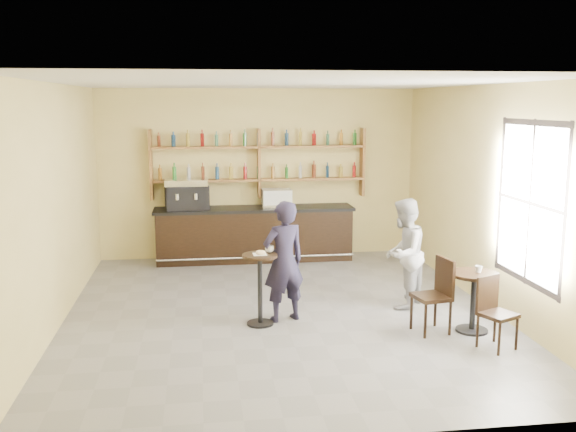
{
  "coord_description": "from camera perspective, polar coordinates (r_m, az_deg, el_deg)",
  "views": [
    {
      "loc": [
        -1.1,
        -8.65,
        2.95
      ],
      "look_at": [
        0.2,
        0.8,
        1.25
      ],
      "focal_mm": 40.0,
      "sensor_mm": 36.0,
      "label": 1
    }
  ],
  "objects": [
    {
      "name": "wall_left",
      "position": [
        8.96,
        -19.98,
        0.83
      ],
      "size": [
        0.0,
        7.0,
        7.0
      ],
      "primitive_type": "plane",
      "rotation": [
        1.57,
        0.0,
        1.57
      ],
      "color": "#E4D081",
      "rests_on": "floor"
    },
    {
      "name": "ceiling",
      "position": [
        8.73,
        -0.6,
        11.74
      ],
      "size": [
        7.0,
        7.0,
        0.0
      ],
      "primitive_type": "plane",
      "rotation": [
        3.14,
        0.0,
        0.0
      ],
      "color": "white",
      "rests_on": "wall_back"
    },
    {
      "name": "bar_counter",
      "position": [
        12.09,
        -3.0,
        -1.59
      ],
      "size": [
        3.71,
        0.72,
        1.01
      ],
      "primitive_type": null,
      "color": "black",
      "rests_on": "floor"
    },
    {
      "name": "cafe_table",
      "position": [
        8.71,
        16.13,
        -7.37
      ],
      "size": [
        0.72,
        0.72,
        0.79
      ],
      "primitive_type": null,
      "rotation": [
        0.0,
        0.0,
        0.17
      ],
      "color": "black",
      "rests_on": "floor"
    },
    {
      "name": "napkin",
      "position": [
        8.48,
        -2.53,
        -3.41
      ],
      "size": [
        0.18,
        0.18,
        0.0
      ],
      "primitive_type": "cube",
      "rotation": [
        0.0,
        0.0,
        0.03
      ],
      "color": "white",
      "rests_on": "pedestal_table"
    },
    {
      "name": "espresso_machine",
      "position": [
        11.92,
        -8.99,
        1.93
      ],
      "size": [
        0.83,
        0.59,
        0.55
      ],
      "primitive_type": null,
      "rotation": [
        0.0,
        0.0,
        0.12
      ],
      "color": "black",
      "rests_on": "bar_counter"
    },
    {
      "name": "liquor_bottles",
      "position": [
        12.11,
        -2.6,
        5.5
      ],
      "size": [
        3.68,
        0.1,
        1.0
      ],
      "primitive_type": null,
      "color": "#8C5919",
      "rests_on": "shelf_unit"
    },
    {
      "name": "man_main",
      "position": [
        8.68,
        -0.39,
        -4.05
      ],
      "size": [
        0.7,
        0.58,
        1.66
      ],
      "primitive_type": "imported",
      "rotation": [
        0.0,
        0.0,
        3.48
      ],
      "color": "black",
      "rests_on": "floor"
    },
    {
      "name": "wall_right",
      "position": [
        9.67,
        17.35,
        1.61
      ],
      "size": [
        0.0,
        7.0,
        7.0
      ],
      "primitive_type": "plane",
      "rotation": [
        1.57,
        0.0,
        -1.57
      ],
      "color": "#E4D081",
      "rests_on": "floor"
    },
    {
      "name": "chair_south",
      "position": [
        8.2,
        18.17,
        -8.26
      ],
      "size": [
        0.51,
        0.51,
        0.87
      ],
      "primitive_type": null,
      "rotation": [
        0.0,
        0.0,
        0.45
      ],
      "color": "black",
      "rests_on": "floor"
    },
    {
      "name": "cup_pedestal",
      "position": [
        8.58,
        -1.66,
        -2.95
      ],
      "size": [
        0.13,
        0.13,
        0.09
      ],
      "primitive_type": "imported",
      "rotation": [
        0.0,
        0.0,
        0.08
      ],
      "color": "white",
      "rests_on": "pedestal_table"
    },
    {
      "name": "patron_second",
      "position": [
        9.41,
        10.24,
        -3.29
      ],
      "size": [
        0.94,
        0.98,
        1.59
      ],
      "primitive_type": "imported",
      "rotation": [
        0.0,
        0.0,
        -2.2
      ],
      "color": "#9A9A9F",
      "rests_on": "floor"
    },
    {
      "name": "donut",
      "position": [
        8.47,
        -2.46,
        -3.26
      ],
      "size": [
        0.14,
        0.14,
        0.05
      ],
      "primitive_type": "torus",
      "rotation": [
        0.0,
        0.0,
        0.1
      ],
      "color": "gold",
      "rests_on": "napkin"
    },
    {
      "name": "window_frame",
      "position": [
        8.59,
        20.68,
        1.08
      ],
      "size": [
        0.04,
        1.7,
        2.1
      ],
      "primitive_type": null,
      "color": "black",
      "rests_on": "wall_right"
    },
    {
      "name": "wall_back",
      "position": [
        12.28,
        -2.64,
        3.78
      ],
      "size": [
        7.0,
        0.0,
        7.0
      ],
      "primitive_type": "plane",
      "rotation": [
        1.57,
        0.0,
        0.0
      ],
      "color": "#E4D081",
      "rests_on": "floor"
    },
    {
      "name": "pastry_case",
      "position": [
        12.02,
        -1.02,
        1.6
      ],
      "size": [
        0.62,
        0.53,
        0.34
      ],
      "primitive_type": null,
      "rotation": [
        0.0,
        0.0,
        -0.16
      ],
      "color": "silver",
      "rests_on": "bar_counter"
    },
    {
      "name": "chair_west",
      "position": [
        8.52,
        12.62,
        -6.94
      ],
      "size": [
        0.49,
        0.49,
        0.97
      ],
      "primitive_type": null,
      "rotation": [
        0.0,
        0.0,
        -1.39
      ],
      "color": "black",
      "rests_on": "floor"
    },
    {
      "name": "pedestal_table",
      "position": [
        8.61,
        -2.5,
        -6.56
      ],
      "size": [
        0.62,
        0.62,
        0.97
      ],
      "primitive_type": null,
      "rotation": [
        0.0,
        0.0,
        -0.42
      ],
      "color": "black",
      "rests_on": "floor"
    },
    {
      "name": "wall_front",
      "position": [
        5.44,
        4.08,
        -4.3
      ],
      "size": [
        7.0,
        0.0,
        7.0
      ],
      "primitive_type": "plane",
      "rotation": [
        -1.57,
        0.0,
        0.0
      ],
      "color": "#E4D081",
      "rests_on": "floor"
    },
    {
      "name": "floor",
      "position": [
        9.21,
        -0.56,
        -8.58
      ],
      "size": [
        7.0,
        7.0,
        0.0
      ],
      "primitive_type": "plane",
      "color": "slate",
      "rests_on": "ground"
    },
    {
      "name": "window_pane",
      "position": [
        8.59,
        20.72,
        1.08
      ],
      "size": [
        0.0,
        2.0,
        2.0
      ],
      "primitive_type": "plane",
      "rotation": [
        1.57,
        0.0,
        -1.57
      ],
      "color": "white",
      "rests_on": "wall_right"
    },
    {
      "name": "cup_cafe",
      "position": [
        8.61,
        16.58,
        -4.56
      ],
      "size": [
        0.13,
        0.13,
        0.09
      ],
      "primitive_type": "imported",
      "rotation": [
        0.0,
        0.0,
        0.38
      ],
      "color": "white",
      "rests_on": "cafe_table"
    },
    {
      "name": "shelf_unit",
      "position": [
        12.13,
        -2.59,
        4.7
      ],
      "size": [
        4.0,
        0.26,
        1.4
      ],
      "primitive_type": null,
      "color": "brown",
      "rests_on": "wall_back"
    }
  ]
}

